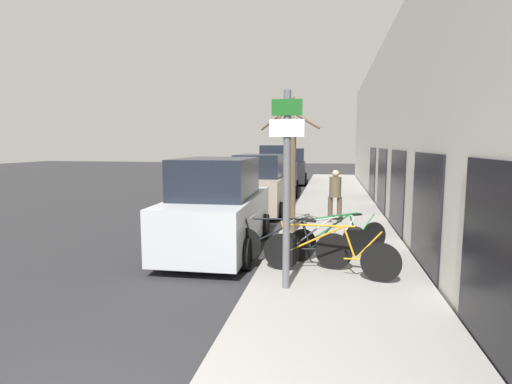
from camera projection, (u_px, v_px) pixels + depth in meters
ground_plane at (261, 218)px, 14.08m from camera, size 80.00×80.00×0.00m
sidewalk_curb at (336, 206)px, 16.33m from camera, size 3.20×32.00×0.15m
building_facade at (383, 128)px, 15.54m from camera, size 0.23×32.00×6.50m
signpost at (287, 184)px, 6.61m from camera, size 0.57×0.14×3.31m
bicycle_0 at (329, 254)px, 7.41m from camera, size 2.54×0.64×0.99m
bicycle_1 at (288, 245)px, 8.05m from camera, size 2.54×0.47×0.99m
bicycle_2 at (322, 242)px, 8.41m from camera, size 1.94×1.26×0.92m
bicycle_3 at (339, 238)px, 8.69m from camera, size 2.13×1.44×0.95m
parked_car_0 at (218, 209)px, 9.64m from camera, size 2.17×4.57×2.26m
parked_car_1 at (261, 186)px, 15.22m from camera, size 2.09×4.68×2.20m
parked_car_2 at (278, 172)px, 20.47m from camera, size 2.28×4.81×2.52m
parked_car_3 at (292, 168)px, 26.24m from camera, size 2.18×4.89×2.30m
pedestrian_near at (335, 192)px, 12.45m from camera, size 0.43×0.36×1.64m
street_tree at (292, 168)px, 10.90m from camera, size 1.73×1.71×3.72m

